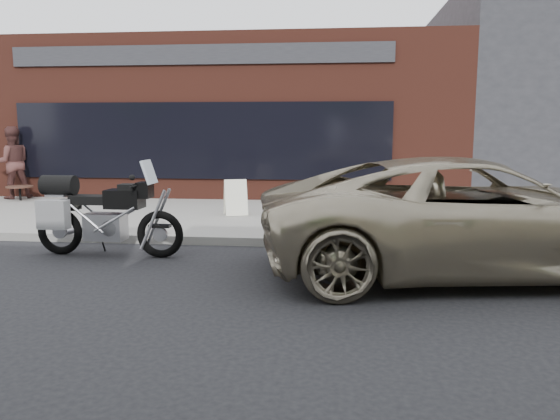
{
  "coord_description": "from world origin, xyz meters",
  "views": [
    {
      "loc": [
        1.62,
        -5.16,
        2.04
      ],
      "look_at": [
        0.79,
        2.68,
        0.85
      ],
      "focal_mm": 35.0,
      "sensor_mm": 36.0,
      "label": 1
    }
  ],
  "objects_px": {
    "cafe_patron_left": "(12,163)",
    "sandwich_sign": "(236,197)",
    "cafe_table": "(20,187)",
    "minivan": "(472,216)",
    "motorcycle": "(98,215)"
  },
  "relations": [
    {
      "from": "motorcycle",
      "to": "minivan",
      "type": "relative_size",
      "value": 0.42
    },
    {
      "from": "cafe_table",
      "to": "cafe_patron_left",
      "type": "distance_m",
      "value": 0.8
    },
    {
      "from": "minivan",
      "to": "sandwich_sign",
      "type": "height_order",
      "value": "minivan"
    },
    {
      "from": "sandwich_sign",
      "to": "cafe_patron_left",
      "type": "distance_m",
      "value": 6.8
    },
    {
      "from": "minivan",
      "to": "cafe_patron_left",
      "type": "distance_m",
      "value": 12.12
    },
    {
      "from": "motorcycle",
      "to": "minivan",
      "type": "bearing_deg",
      "value": -2.66
    },
    {
      "from": "motorcycle",
      "to": "cafe_table",
      "type": "height_order",
      "value": "motorcycle"
    },
    {
      "from": "cafe_table",
      "to": "cafe_patron_left",
      "type": "height_order",
      "value": "cafe_patron_left"
    },
    {
      "from": "motorcycle",
      "to": "sandwich_sign",
      "type": "bearing_deg",
      "value": 67.4
    },
    {
      "from": "sandwich_sign",
      "to": "cafe_table",
      "type": "relative_size",
      "value": 1.16
    },
    {
      "from": "motorcycle",
      "to": "cafe_patron_left",
      "type": "xyz_separation_m",
      "value": [
        -4.87,
        5.53,
        0.44
      ]
    },
    {
      "from": "motorcycle",
      "to": "sandwich_sign",
      "type": "xyz_separation_m",
      "value": [
        1.58,
        3.44,
        -0.13
      ]
    },
    {
      "from": "cafe_patron_left",
      "to": "sandwich_sign",
      "type": "bearing_deg",
      "value": 123.12
    },
    {
      "from": "minivan",
      "to": "cafe_patron_left",
      "type": "xyz_separation_m",
      "value": [
        -10.53,
        6.0,
        0.29
      ]
    },
    {
      "from": "cafe_table",
      "to": "cafe_patron_left",
      "type": "bearing_deg",
      "value": 137.09
    }
  ]
}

